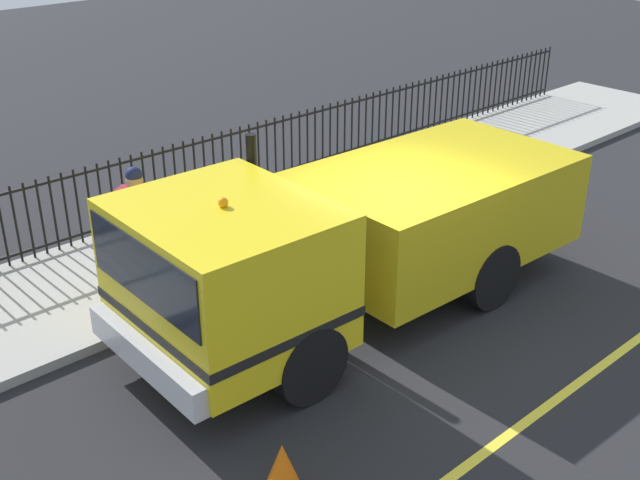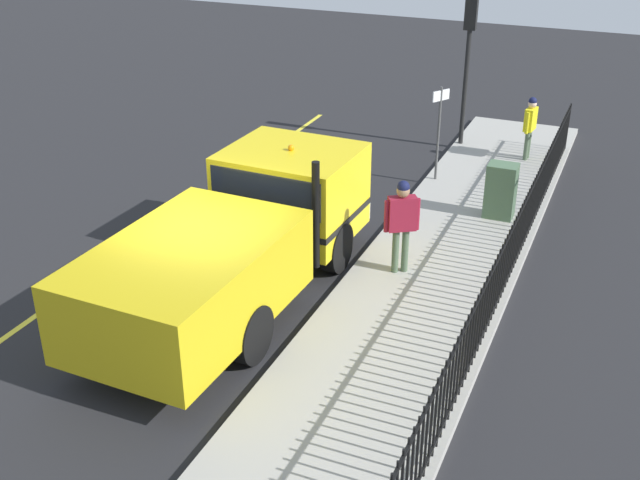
{
  "view_description": "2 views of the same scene",
  "coord_description": "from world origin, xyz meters",
  "px_view_note": "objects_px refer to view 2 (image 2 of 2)",
  "views": [
    {
      "loc": [
        -6.3,
        7.28,
        5.66
      ],
      "look_at": [
        0.84,
        0.77,
        1.01
      ],
      "focal_mm": 44.67,
      "sensor_mm": 36.0,
      "label": 1
    },
    {
      "loc": [
        6.42,
        -10.0,
        7.17
      ],
      "look_at": [
        1.79,
        0.84,
        1.32
      ],
      "focal_mm": 44.05,
      "sensor_mm": 36.0,
      "label": 2
    }
  ],
  "objects_px": {
    "traffic_light_near": "(469,40)",
    "traffic_cone": "(222,202)",
    "pedestrian_distant": "(530,122)",
    "street_sign": "(439,122)",
    "worker_standing": "(402,217)",
    "utility_cabinet": "(501,191)",
    "work_truck": "(246,231)"
  },
  "relations": [
    {
      "from": "traffic_cone",
      "to": "utility_cabinet",
      "type": "bearing_deg",
      "value": 19.95
    },
    {
      "from": "pedestrian_distant",
      "to": "utility_cabinet",
      "type": "xyz_separation_m",
      "value": [
        0.07,
        -3.79,
        -0.39
      ]
    },
    {
      "from": "traffic_light_near",
      "to": "traffic_cone",
      "type": "distance_m",
      "value": 7.8
    },
    {
      "from": "worker_standing",
      "to": "utility_cabinet",
      "type": "distance_m",
      "value": 3.44
    },
    {
      "from": "work_truck",
      "to": "street_sign",
      "type": "height_order",
      "value": "work_truck"
    },
    {
      "from": "work_truck",
      "to": "utility_cabinet",
      "type": "relative_size",
      "value": 5.79
    },
    {
      "from": "worker_standing",
      "to": "traffic_light_near",
      "type": "bearing_deg",
      "value": -117.24
    },
    {
      "from": "utility_cabinet",
      "to": "street_sign",
      "type": "xyz_separation_m",
      "value": [
        -1.83,
        1.56,
        0.81
      ]
    },
    {
      "from": "worker_standing",
      "to": "utility_cabinet",
      "type": "relative_size",
      "value": 1.53
    },
    {
      "from": "pedestrian_distant",
      "to": "traffic_light_near",
      "type": "bearing_deg",
      "value": -98.36
    },
    {
      "from": "pedestrian_distant",
      "to": "traffic_light_near",
      "type": "relative_size",
      "value": 0.42
    },
    {
      "from": "work_truck",
      "to": "traffic_cone",
      "type": "distance_m",
      "value": 3.57
    },
    {
      "from": "worker_standing",
      "to": "traffic_cone",
      "type": "relative_size",
      "value": 2.69
    },
    {
      "from": "pedestrian_distant",
      "to": "traffic_cone",
      "type": "height_order",
      "value": "pedestrian_distant"
    },
    {
      "from": "work_truck",
      "to": "utility_cabinet",
      "type": "xyz_separation_m",
      "value": [
        3.52,
        4.79,
        -0.5
      ]
    },
    {
      "from": "traffic_cone",
      "to": "street_sign",
      "type": "xyz_separation_m",
      "value": [
        3.79,
        3.6,
        1.21
      ]
    },
    {
      "from": "traffic_light_near",
      "to": "street_sign",
      "type": "bearing_deg",
      "value": 90.3
    },
    {
      "from": "traffic_light_near",
      "to": "worker_standing",
      "type": "bearing_deg",
      "value": 94.09
    },
    {
      "from": "work_truck",
      "to": "pedestrian_distant",
      "type": "relative_size",
      "value": 4.26
    },
    {
      "from": "pedestrian_distant",
      "to": "traffic_cone",
      "type": "distance_m",
      "value": 8.08
    },
    {
      "from": "traffic_light_near",
      "to": "pedestrian_distant",
      "type": "bearing_deg",
      "value": 162.47
    },
    {
      "from": "work_truck",
      "to": "street_sign",
      "type": "xyz_separation_m",
      "value": [
        1.7,
        6.35,
        0.31
      ]
    },
    {
      "from": "pedestrian_distant",
      "to": "street_sign",
      "type": "relative_size",
      "value": 0.72
    },
    {
      "from": "traffic_light_near",
      "to": "traffic_cone",
      "type": "relative_size",
      "value": 5.71
    },
    {
      "from": "traffic_cone",
      "to": "worker_standing",
      "type": "bearing_deg",
      "value": -14.53
    },
    {
      "from": "work_truck",
      "to": "traffic_light_near",
      "type": "distance_m",
      "value": 9.4
    },
    {
      "from": "work_truck",
      "to": "pedestrian_distant",
      "type": "distance_m",
      "value": 9.25
    },
    {
      "from": "utility_cabinet",
      "to": "traffic_cone",
      "type": "height_order",
      "value": "utility_cabinet"
    },
    {
      "from": "street_sign",
      "to": "traffic_light_near",
      "type": "bearing_deg",
      "value": 91.6
    },
    {
      "from": "utility_cabinet",
      "to": "street_sign",
      "type": "height_order",
      "value": "street_sign"
    },
    {
      "from": "pedestrian_distant",
      "to": "utility_cabinet",
      "type": "relative_size",
      "value": 1.36
    },
    {
      "from": "work_truck",
      "to": "worker_standing",
      "type": "distance_m",
      "value": 2.83
    }
  ]
}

